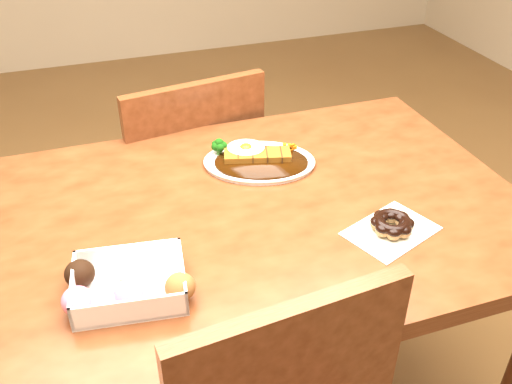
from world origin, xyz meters
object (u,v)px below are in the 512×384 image
object	(u,v)px
pon_de_ring	(392,224)
katsu_curry_plate	(257,159)
donut_box	(126,283)
table	(247,245)
chair_far	(186,187)

from	to	relation	value
pon_de_ring	katsu_curry_plate	bearing A→B (deg)	116.73
donut_box	pon_de_ring	distance (m)	0.53
katsu_curry_plate	table	bearing A→B (deg)	-116.13
table	chair_far	bearing A→B (deg)	92.86
table	donut_box	world-z (taller)	donut_box
donut_box	pon_de_ring	world-z (taller)	donut_box
table	donut_box	bearing A→B (deg)	-147.22
katsu_curry_plate	pon_de_ring	size ratio (longest dim) A/B	1.46
donut_box	katsu_curry_plate	bearing A→B (deg)	43.88
table	pon_de_ring	bearing A→B (deg)	-34.01
katsu_curry_plate	pon_de_ring	distance (m)	0.38
table	katsu_curry_plate	xyz separation A→B (m)	(0.08, 0.17, 0.11)
chair_far	katsu_curry_plate	world-z (taller)	chair_far
pon_de_ring	donut_box	bearing A→B (deg)	-179.02
table	chair_far	size ratio (longest dim) A/B	1.38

